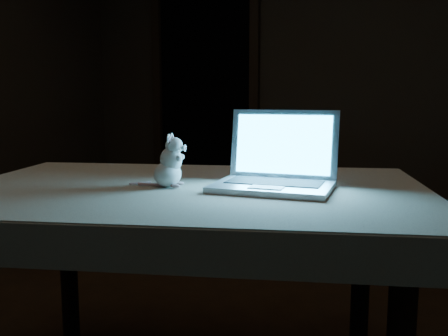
% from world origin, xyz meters
% --- Properties ---
extents(back_wall, '(4.50, 0.04, 2.60)m').
position_xyz_m(back_wall, '(0.00, 2.50, 1.30)').
color(back_wall, black).
rests_on(back_wall, ground).
extents(doorway, '(1.06, 0.36, 2.13)m').
position_xyz_m(doorway, '(-1.10, 2.50, 1.06)').
color(doorway, black).
rests_on(doorway, back_wall).
extents(table, '(1.74, 1.39, 0.81)m').
position_xyz_m(table, '(0.17, -0.02, 0.41)').
color(table, black).
rests_on(table, floor).
extents(tablecloth, '(1.72, 1.22, 0.12)m').
position_xyz_m(tablecloth, '(0.19, -0.05, 0.76)').
color(tablecloth, beige).
rests_on(tablecloth, table).
extents(laptop, '(0.43, 0.38, 0.27)m').
position_xyz_m(laptop, '(0.45, 0.04, 0.95)').
color(laptop, silver).
rests_on(laptop, tablecloth).
extents(plush_mouse, '(0.17, 0.17, 0.18)m').
position_xyz_m(plush_mouse, '(0.10, -0.07, 0.91)').
color(plush_mouse, silver).
rests_on(plush_mouse, tablecloth).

